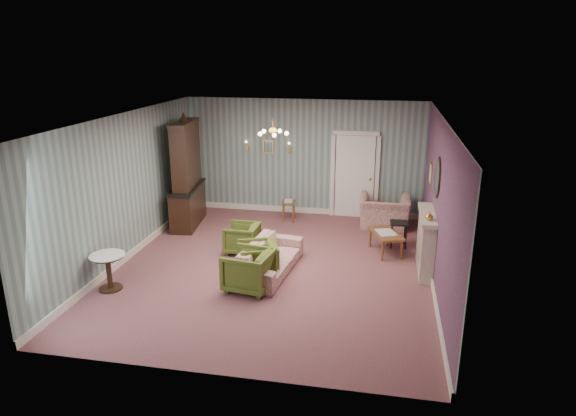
% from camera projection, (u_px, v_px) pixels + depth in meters
% --- Properties ---
extents(floor, '(7.00, 7.00, 0.00)m').
position_uv_depth(floor, '(274.00, 267.00, 9.99)').
color(floor, brown).
rests_on(floor, ground).
extents(ceiling, '(7.00, 7.00, 0.00)m').
position_uv_depth(ceiling, '(273.00, 118.00, 9.11)').
color(ceiling, white).
rests_on(ceiling, ground).
extents(wall_back, '(6.00, 0.00, 6.00)m').
position_uv_depth(wall_back, '(303.00, 158.00, 12.83)').
color(wall_back, slate).
rests_on(wall_back, ground).
extents(wall_front, '(6.00, 0.00, 6.00)m').
position_uv_depth(wall_front, '(212.00, 274.00, 6.27)').
color(wall_front, slate).
rests_on(wall_front, ground).
extents(wall_left, '(0.00, 7.00, 7.00)m').
position_uv_depth(wall_left, '(125.00, 188.00, 10.09)').
color(wall_left, slate).
rests_on(wall_left, ground).
extents(wall_right, '(0.00, 7.00, 7.00)m').
position_uv_depth(wall_right, '(439.00, 205.00, 9.01)').
color(wall_right, slate).
rests_on(wall_right, ground).
extents(wall_right_floral, '(0.00, 7.00, 7.00)m').
position_uv_depth(wall_right_floral, '(439.00, 205.00, 9.02)').
color(wall_right_floral, '#A1506D').
rests_on(wall_right_floral, ground).
extents(door, '(1.12, 0.12, 2.16)m').
position_uv_depth(door, '(355.00, 175.00, 12.67)').
color(door, white).
rests_on(door, floor).
extents(olive_chair_a, '(0.84, 0.88, 0.80)m').
position_uv_depth(olive_chair_a, '(249.00, 268.00, 8.97)').
color(olive_chair_a, '#4D5C20').
rests_on(olive_chair_a, floor).
extents(olive_chair_b, '(0.86, 0.88, 0.72)m').
position_uv_depth(olive_chair_b, '(258.00, 258.00, 9.52)').
color(olive_chair_b, '#4D5C20').
rests_on(olive_chair_b, floor).
extents(olive_chair_c, '(0.63, 0.67, 0.68)m').
position_uv_depth(olive_chair_c, '(242.00, 237.00, 10.63)').
color(olive_chair_c, '#4D5C20').
rests_on(olive_chair_c, floor).
extents(sofa_chintz, '(0.80, 2.04, 0.78)m').
position_uv_depth(sofa_chintz, '(270.00, 253.00, 9.66)').
color(sofa_chintz, '#8E3944').
rests_on(sofa_chintz, floor).
extents(wingback_chair, '(1.16, 0.75, 1.01)m').
position_uv_depth(wingback_chair, '(384.00, 207.00, 12.06)').
color(wingback_chair, '#8E3944').
rests_on(wingback_chair, floor).
extents(dresser, '(0.74, 1.64, 2.64)m').
position_uv_depth(dresser, '(186.00, 171.00, 11.99)').
color(dresser, black).
rests_on(dresser, floor).
extents(fireplace, '(0.30, 1.40, 1.16)m').
position_uv_depth(fireplace, '(426.00, 242.00, 9.68)').
color(fireplace, beige).
rests_on(fireplace, floor).
extents(mantel_vase, '(0.15, 0.15, 0.15)m').
position_uv_depth(mantel_vase, '(429.00, 216.00, 9.11)').
color(mantel_vase, gold).
rests_on(mantel_vase, fireplace).
extents(oval_mirror, '(0.04, 0.76, 0.84)m').
position_uv_depth(oval_mirror, '(437.00, 177.00, 9.27)').
color(oval_mirror, white).
rests_on(oval_mirror, wall_right).
extents(framed_print, '(0.04, 0.34, 0.42)m').
position_uv_depth(framed_print, '(431.00, 173.00, 10.61)').
color(framed_print, gold).
rests_on(framed_print, wall_right).
extents(coffee_table, '(0.78, 1.01, 0.46)m').
position_uv_depth(coffee_table, '(385.00, 243.00, 10.61)').
color(coffee_table, brown).
rests_on(coffee_table, floor).
extents(side_table_black, '(0.39, 0.39, 0.55)m').
position_uv_depth(side_table_black, '(398.00, 234.00, 10.94)').
color(side_table_black, black).
rests_on(side_table_black, floor).
extents(pedestal_table, '(0.78, 0.78, 0.66)m').
position_uv_depth(pedestal_table, '(109.00, 272.00, 8.98)').
color(pedestal_table, black).
rests_on(pedestal_table, floor).
extents(nesting_table, '(0.36, 0.44, 0.53)m').
position_uv_depth(nesting_table, '(289.00, 210.00, 12.60)').
color(nesting_table, brown).
rests_on(nesting_table, floor).
extents(gilt_mirror_back, '(0.28, 0.06, 0.36)m').
position_uv_depth(gilt_mirror_back, '(268.00, 147.00, 12.88)').
color(gilt_mirror_back, gold).
rests_on(gilt_mirror_back, wall_back).
extents(sconce_left, '(0.16, 0.12, 0.30)m').
position_uv_depth(sconce_left, '(247.00, 146.00, 12.96)').
color(sconce_left, gold).
rests_on(sconce_left, wall_back).
extents(sconce_right, '(0.16, 0.12, 0.30)m').
position_uv_depth(sconce_right, '(289.00, 148.00, 12.76)').
color(sconce_right, gold).
rests_on(sconce_right, wall_back).
extents(chandelier, '(0.56, 0.56, 0.36)m').
position_uv_depth(chandelier, '(273.00, 133.00, 9.20)').
color(chandelier, gold).
rests_on(chandelier, ceiling).
extents(burgundy_cushion, '(0.41, 0.28, 0.39)m').
position_uv_depth(burgundy_cushion, '(382.00, 210.00, 11.93)').
color(burgundy_cushion, '#5C171D').
rests_on(burgundy_cushion, wingback_chair).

